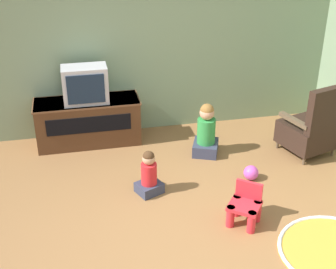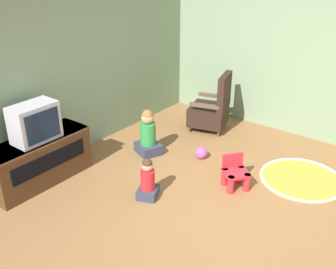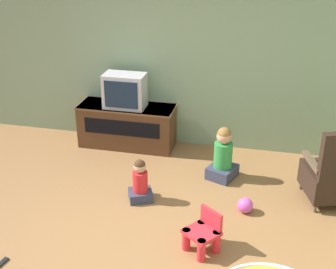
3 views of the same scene
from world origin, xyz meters
name	(u,v)px [view 3 (image 3 of 3)]	position (x,y,z in m)	size (l,w,h in m)	color
ground_plane	(122,251)	(0.00, 0.00, 0.00)	(30.00, 30.00, 0.00)	olive
wall_back	(171,48)	(-0.09, 2.56, 1.36)	(5.83, 0.12, 2.72)	gray
tv_cabinet	(127,125)	(-0.64, 2.23, 0.31)	(1.34, 0.50, 0.60)	#4C2D19
television	(125,91)	(-0.64, 2.19, 0.83)	(0.55, 0.33, 0.47)	#B7B7BC
black_armchair	(334,175)	(2.04, 1.35, 0.35)	(0.71, 0.71, 0.95)	brown
yellow_kid_chair	(203,235)	(0.76, 0.20, 0.17)	(0.41, 0.40, 0.41)	red
child_watching_left	(223,156)	(0.77, 1.63, 0.29)	(0.41, 0.43, 0.68)	#33384C
child_watching_center	(140,183)	(-0.08, 0.91, 0.22)	(0.33, 0.32, 0.51)	#33384C
toy_ball	(245,205)	(1.11, 0.93, 0.09)	(0.17, 0.17, 0.17)	#CC4CB2
remote_control	(2,263)	(-1.04, -0.44, 0.01)	(0.07, 0.16, 0.02)	black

